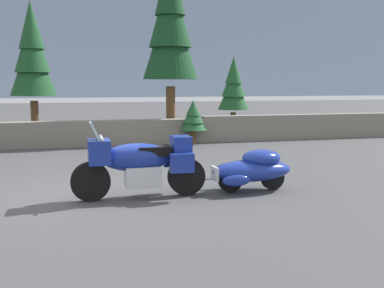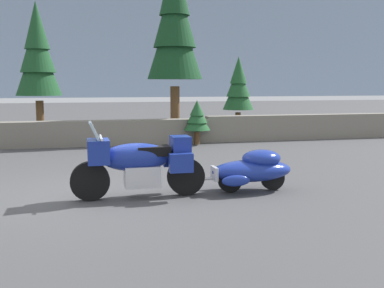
{
  "view_description": "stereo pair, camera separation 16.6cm",
  "coord_description": "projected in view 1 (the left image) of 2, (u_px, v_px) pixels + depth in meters",
  "views": [
    {
      "loc": [
        -0.12,
        -8.15,
        1.96
      ],
      "look_at": [
        1.94,
        -0.08,
        0.85
      ],
      "focal_mm": 42.77,
      "sensor_mm": 36.0,
      "label": 1
    },
    {
      "loc": [
        0.04,
        -8.19,
        1.96
      ],
      "look_at": [
        1.94,
        -0.08,
        0.85
      ],
      "focal_mm": 42.77,
      "sensor_mm": 36.0,
      "label": 2
    }
  ],
  "objects": [
    {
      "name": "pine_tree_tall",
      "position": [
        170.0,
        22.0,
        15.44
      ],
      "size": [
        1.89,
        1.89,
        6.43
      ],
      "color": "brown",
      "rests_on": "ground"
    },
    {
      "name": "distant_ridgeline",
      "position": [
        74.0,
        55.0,
        99.72
      ],
      "size": [
        240.0,
        80.0,
        16.0
      ],
      "primitive_type": "cube",
      "color": "#7F93AD",
      "rests_on": "ground"
    },
    {
      "name": "car_shaped_trailer",
      "position": [
        252.0,
        169.0,
        8.34
      ],
      "size": [
        2.2,
        0.78,
        0.76
      ],
      "color": "black",
      "rests_on": "ground"
    },
    {
      "name": "touring_motorcycle",
      "position": [
        139.0,
        162.0,
        7.79
      ],
      "size": [
        2.31,
        0.76,
        1.33
      ],
      "color": "black",
      "rests_on": "ground"
    },
    {
      "name": "ground_plane",
      "position": [
        85.0,
        194.0,
        8.11
      ],
      "size": [
        80.0,
        80.0,
        0.0
      ],
      "primitive_type": "plane",
      "color": "#424244"
    },
    {
      "name": "stone_guard_wall",
      "position": [
        50.0,
        133.0,
        14.05
      ],
      "size": [
        24.0,
        0.57,
        0.95
      ],
      "color": "slate",
      "rests_on": "ground"
    },
    {
      "name": "pine_tree_secondary",
      "position": [
        233.0,
        86.0,
        17.31
      ],
      "size": [
        1.17,
        1.17,
        2.96
      ],
      "color": "brown",
      "rests_on": "ground"
    },
    {
      "name": "pine_tree_far_right",
      "position": [
        32.0,
        54.0,
        15.43
      ],
      "size": [
        1.53,
        1.53,
        4.72
      ],
      "color": "brown",
      "rests_on": "ground"
    },
    {
      "name": "pine_sapling_near",
      "position": [
        193.0,
        117.0,
        14.66
      ],
      "size": [
        0.85,
        0.85,
        1.42
      ],
      "color": "brown",
      "rests_on": "ground"
    }
  ]
}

